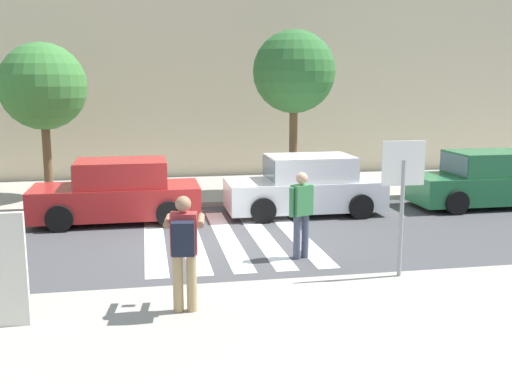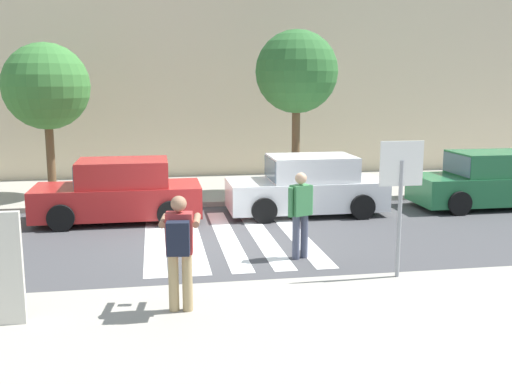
{
  "view_description": "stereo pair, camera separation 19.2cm",
  "coord_description": "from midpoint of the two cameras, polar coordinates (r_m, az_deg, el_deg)",
  "views": [
    {
      "loc": [
        -1.74,
        -12.75,
        3.48
      ],
      "look_at": [
        0.6,
        -0.2,
        1.1
      ],
      "focal_mm": 42.0,
      "sensor_mm": 36.0,
      "label": 1
    },
    {
      "loc": [
        -1.55,
        -12.78,
        3.48
      ],
      "look_at": [
        0.6,
        -0.2,
        1.1
      ],
      "focal_mm": 42.0,
      "sensor_mm": 36.0,
      "label": 2
    }
  ],
  "objects": [
    {
      "name": "ground_plane",
      "position": [
        13.33,
        -3.12,
        -4.58
      ],
      "size": [
        120.0,
        120.0,
        0.0
      ],
      "primitive_type": "plane",
      "color": "#424244"
    },
    {
      "name": "sidewalk_near",
      "position": [
        7.58,
        3.25,
        -16.19
      ],
      "size": [
        60.0,
        6.0,
        0.14
      ],
      "primitive_type": "cube",
      "color": "#9E998C",
      "rests_on": "ground"
    },
    {
      "name": "sidewalk_far",
      "position": [
        19.14,
        -5.46,
        0.25
      ],
      "size": [
        60.0,
        4.8,
        0.14
      ],
      "primitive_type": "cube",
      "color": "#9E998C",
      "rests_on": "ground"
    },
    {
      "name": "building_facade_far",
      "position": [
        23.23,
        -6.63,
        11.63
      ],
      "size": [
        56.0,
        4.0,
        7.89
      ],
      "primitive_type": "cube",
      "color": "beige",
      "rests_on": "ground"
    },
    {
      "name": "crosswalk_stripe_0",
      "position": [
        13.42,
        -10.04,
        -4.61
      ],
      "size": [
        0.44,
        5.2,
        0.01
      ],
      "primitive_type": "cube",
      "color": "silver",
      "rests_on": "ground"
    },
    {
      "name": "crosswalk_stripe_1",
      "position": [
        13.45,
        -6.62,
        -4.49
      ],
      "size": [
        0.44,
        5.2,
        0.01
      ],
      "primitive_type": "cube",
      "color": "silver",
      "rests_on": "ground"
    },
    {
      "name": "crosswalk_stripe_2",
      "position": [
        13.52,
        -3.23,
        -4.35
      ],
      "size": [
        0.44,
        5.2,
        0.01
      ],
      "primitive_type": "cube",
      "color": "silver",
      "rests_on": "ground"
    },
    {
      "name": "crosswalk_stripe_3",
      "position": [
        13.64,
        0.12,
        -4.2
      ],
      "size": [
        0.44,
        5.2,
        0.01
      ],
      "primitive_type": "cube",
      "color": "silver",
      "rests_on": "ground"
    },
    {
      "name": "crosswalk_stripe_4",
      "position": [
        13.81,
        3.39,
        -4.04
      ],
      "size": [
        0.44,
        5.2,
        0.01
      ],
      "primitive_type": "cube",
      "color": "silver",
      "rests_on": "ground"
    },
    {
      "name": "stop_sign",
      "position": [
        10.38,
        13.3,
        1.23
      ],
      "size": [
        0.76,
        0.08,
        2.35
      ],
      "color": "gray",
      "rests_on": "sidewalk_near"
    },
    {
      "name": "photographer_with_backpack",
      "position": [
        8.7,
        -7.51,
        -4.93
      ],
      "size": [
        0.65,
        0.89,
        1.72
      ],
      "color": "tan",
      "rests_on": "sidewalk_near"
    },
    {
      "name": "pedestrian_crossing",
      "position": [
        11.78,
        3.88,
        -1.74
      ],
      "size": [
        0.54,
        0.37,
        1.72
      ],
      "color": "#474C60",
      "rests_on": "ground"
    },
    {
      "name": "parked_car_red",
      "position": [
        15.34,
        -13.37,
        -0.08
      ],
      "size": [
        4.1,
        1.92,
        1.55
      ],
      "color": "red",
      "rests_on": "ground"
    },
    {
      "name": "parked_car_white",
      "position": [
        15.84,
        4.4,
        0.51
      ],
      "size": [
        4.1,
        1.92,
        1.55
      ],
      "color": "white",
      "rests_on": "ground"
    },
    {
      "name": "parked_car_green",
      "position": [
        17.89,
        20.72,
        1.01
      ],
      "size": [
        4.1,
        1.92,
        1.55
      ],
      "color": "#236B3D",
      "rests_on": "ground"
    },
    {
      "name": "street_tree_west",
      "position": [
        18.13,
        -19.93,
        9.39
      ],
      "size": [
        2.45,
        2.45,
        4.41
      ],
      "color": "brown",
      "rests_on": "sidewalk_far"
    },
    {
      "name": "street_tree_center",
      "position": [
        17.71,
        3.32,
        11.3
      ],
      "size": [
        2.4,
        2.4,
        4.8
      ],
      "color": "brown",
      "rests_on": "sidewalk_far"
    }
  ]
}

